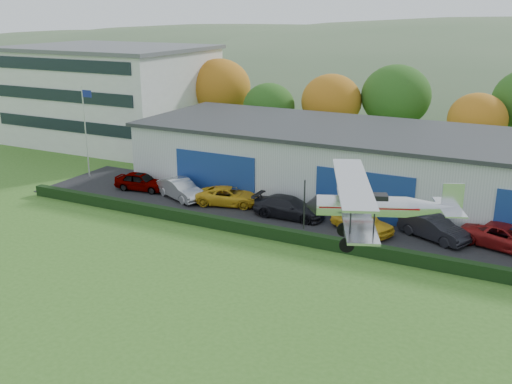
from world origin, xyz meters
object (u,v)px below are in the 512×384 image
at_px(car_2, 229,196).
at_px(car_4, 362,221).
at_px(office_block, 111,94).
at_px(car_1, 181,189).
at_px(car_3, 289,207).
at_px(car_5, 434,228).
at_px(hangar, 387,165).
at_px(car_0, 141,181).
at_px(flagpole, 86,124).
at_px(car_6, 506,237).
at_px(biplane, 375,204).

relative_size(car_2, car_4, 1.11).
xyz_separation_m(office_block, car_1, (18.82, -14.64, -4.39)).
distance_m(car_1, car_3, 9.28).
xyz_separation_m(car_3, car_5, (10.01, 0.42, 0.01)).
height_order(hangar, car_0, hangar).
relative_size(hangar, flagpole, 5.08).
distance_m(flagpole, car_0, 7.76).
relative_size(hangar, car_2, 8.30).
bearing_deg(car_1, car_6, -64.68).
distance_m(office_block, biplane, 48.01).
xyz_separation_m(car_2, car_3, (5.19, -0.47, 0.07)).
bearing_deg(car_5, hangar, 59.35).
bearing_deg(flagpole, car_4, -4.84).
xyz_separation_m(flagpole, car_2, (14.79, -1.24, -4.06)).
bearing_deg(office_block, car_0, -44.13).
distance_m(car_6, biplane, 17.10).
relative_size(office_block, car_0, 4.74).
xyz_separation_m(office_block, car_2, (22.91, -14.24, -4.48)).
height_order(flagpole, car_6, flagpole).
relative_size(car_1, car_5, 1.01).
bearing_deg(car_3, car_1, 88.25).
distance_m(flagpole, car_6, 34.53).
xyz_separation_m(flagpole, car_6, (34.28, -0.84, -4.00)).
distance_m(car_1, car_5, 19.29).
bearing_deg(car_0, flagpole, 72.23).
distance_m(office_block, car_6, 44.82).
bearing_deg(car_5, office_block, 93.69).
bearing_deg(biplane, hangar, 80.60).
xyz_separation_m(car_1, car_4, (14.81, -0.51, -0.02)).
height_order(car_4, biplane, biplane).
height_order(car_2, car_3, car_3).
height_order(hangar, car_2, hangar).
distance_m(hangar, biplane, 23.15).
height_order(car_1, car_6, car_1).
height_order(car_6, biplane, biplane).
height_order(office_block, car_4, office_block).
bearing_deg(car_6, car_1, 107.94).
relative_size(car_1, car_3, 0.91).
height_order(flagpole, car_0, flagpole).
bearing_deg(car_4, car_1, 108.17).
bearing_deg(hangar, car_6, -35.97).
distance_m(flagpole, car_3, 20.45).
height_order(car_3, car_6, car_3).
bearing_deg(flagpole, car_2, -4.79).
relative_size(flagpole, car_0, 1.84).
height_order(hangar, car_5, hangar).
distance_m(hangar, office_block, 33.84).
bearing_deg(biplane, office_block, 120.24).
xyz_separation_m(flagpole, car_0, (6.54, -1.22, -3.99)).
relative_size(car_1, car_4, 1.07).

